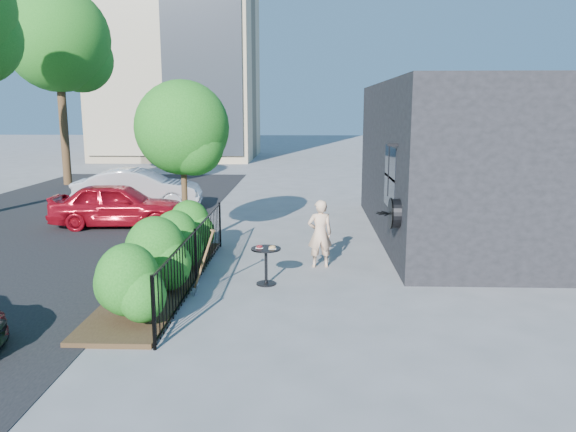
{
  "coord_description": "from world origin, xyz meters",
  "views": [
    {
      "loc": [
        0.64,
        -10.33,
        3.35
      ],
      "look_at": [
        0.24,
        0.8,
        1.2
      ],
      "focal_mm": 35.0,
      "sensor_mm": 36.0,
      "label": 1
    }
  ],
  "objects_px": {
    "cafe_table": "(266,259)",
    "woman": "(320,234)",
    "car_silver": "(139,189)",
    "street_tree_far": "(59,46)",
    "shovel": "(202,266)",
    "car_red": "(118,205)",
    "patio_tree": "(185,134)"
  },
  "relations": [
    {
      "from": "patio_tree",
      "to": "woman",
      "type": "xyz_separation_m",
      "value": [
        3.14,
        -1.46,
        -2.04
      ]
    },
    {
      "from": "street_tree_far",
      "to": "car_silver",
      "type": "bearing_deg",
      "value": -50.28
    },
    {
      "from": "patio_tree",
      "to": "woman",
      "type": "relative_size",
      "value": 2.71
    },
    {
      "from": "cafe_table",
      "to": "woman",
      "type": "distance_m",
      "value": 1.66
    },
    {
      "from": "car_red",
      "to": "street_tree_far",
      "type": "bearing_deg",
      "value": 26.18
    },
    {
      "from": "woman",
      "to": "car_silver",
      "type": "height_order",
      "value": "woman"
    },
    {
      "from": "street_tree_far",
      "to": "car_red",
      "type": "distance_m",
      "value": 11.4
    },
    {
      "from": "woman",
      "to": "street_tree_far",
      "type": "bearing_deg",
      "value": -58.6
    },
    {
      "from": "cafe_table",
      "to": "car_silver",
      "type": "height_order",
      "value": "car_silver"
    },
    {
      "from": "cafe_table",
      "to": "woman",
      "type": "height_order",
      "value": "woman"
    },
    {
      "from": "woman",
      "to": "car_red",
      "type": "xyz_separation_m",
      "value": [
        -5.68,
        3.97,
        -0.09
      ]
    },
    {
      "from": "shovel",
      "to": "car_red",
      "type": "xyz_separation_m",
      "value": [
        -3.53,
        5.9,
        0.08
      ]
    },
    {
      "from": "car_silver",
      "to": "car_red",
      "type": "bearing_deg",
      "value": 178.63
    },
    {
      "from": "cafe_table",
      "to": "shovel",
      "type": "height_order",
      "value": "shovel"
    },
    {
      "from": "cafe_table",
      "to": "shovel",
      "type": "bearing_deg",
      "value": -148.58
    },
    {
      "from": "street_tree_far",
      "to": "shovel",
      "type": "bearing_deg",
      "value": -59.24
    },
    {
      "from": "cafe_table",
      "to": "shovel",
      "type": "relative_size",
      "value": 0.61
    },
    {
      "from": "woman",
      "to": "shovel",
      "type": "relative_size",
      "value": 1.16
    },
    {
      "from": "woman",
      "to": "car_red",
      "type": "relative_size",
      "value": 0.39
    },
    {
      "from": "woman",
      "to": "car_silver",
      "type": "xyz_separation_m",
      "value": [
        -5.91,
        6.74,
        -0.05
      ]
    },
    {
      "from": "cafe_table",
      "to": "woman",
      "type": "relative_size",
      "value": 0.53
    },
    {
      "from": "shovel",
      "to": "car_red",
      "type": "distance_m",
      "value": 6.87
    },
    {
      "from": "street_tree_far",
      "to": "car_red",
      "type": "relative_size",
      "value": 2.23
    },
    {
      "from": "cafe_table",
      "to": "woman",
      "type": "xyz_separation_m",
      "value": [
        1.05,
        1.26,
        0.23
      ]
    },
    {
      "from": "woman",
      "to": "car_silver",
      "type": "bearing_deg",
      "value": -57.88
    },
    {
      "from": "woman",
      "to": "car_red",
      "type": "distance_m",
      "value": 6.93
    },
    {
      "from": "street_tree_far",
      "to": "cafe_table",
      "type": "relative_size",
      "value": 10.77
    },
    {
      "from": "cafe_table",
      "to": "car_red",
      "type": "height_order",
      "value": "car_red"
    },
    {
      "from": "cafe_table",
      "to": "car_silver",
      "type": "distance_m",
      "value": 9.36
    },
    {
      "from": "shovel",
      "to": "car_silver",
      "type": "distance_m",
      "value": 9.45
    },
    {
      "from": "street_tree_far",
      "to": "woman",
      "type": "distance_m",
      "value": 17.46
    },
    {
      "from": "woman",
      "to": "car_red",
      "type": "height_order",
      "value": "woman"
    }
  ]
}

